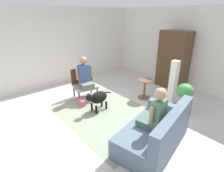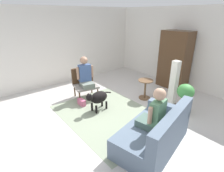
{
  "view_description": "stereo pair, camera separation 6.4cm",
  "coord_description": "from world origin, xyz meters",
  "px_view_note": "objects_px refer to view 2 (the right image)",
  "views": [
    {
      "loc": [
        3.09,
        -2.51,
        2.47
      ],
      "look_at": [
        0.05,
        0.06,
        0.82
      ],
      "focal_mm": 28.27,
      "sensor_mm": 36.0,
      "label": 1
    },
    {
      "loc": [
        3.13,
        -2.46,
        2.47
      ],
      "look_at": [
        0.05,
        0.06,
        0.82
      ],
      "focal_mm": 28.27,
      "sensor_mm": 36.0,
      "label": 2
    }
  ],
  "objects_px": {
    "person_on_couch": "(155,112)",
    "person_on_armchair": "(85,74)",
    "potted_plant": "(185,97)",
    "armchair": "(84,81)",
    "dog": "(98,98)",
    "armoire_cabinet": "(175,60)",
    "couch": "(155,133)",
    "handbag": "(82,102)",
    "round_end_table": "(145,88)",
    "column_lamp": "(174,84)"
  },
  "relations": [
    {
      "from": "potted_plant",
      "to": "armoire_cabinet",
      "type": "distance_m",
      "value": 1.96
    },
    {
      "from": "couch",
      "to": "person_on_armchair",
      "type": "bearing_deg",
      "value": 178.13
    },
    {
      "from": "couch",
      "to": "round_end_table",
      "type": "height_order",
      "value": "couch"
    },
    {
      "from": "person_on_couch",
      "to": "round_end_table",
      "type": "bearing_deg",
      "value": 134.81
    },
    {
      "from": "potted_plant",
      "to": "column_lamp",
      "type": "distance_m",
      "value": 0.52
    },
    {
      "from": "couch",
      "to": "column_lamp",
      "type": "relative_size",
      "value": 1.4
    },
    {
      "from": "dog",
      "to": "armoire_cabinet",
      "type": "distance_m",
      "value": 3.11
    },
    {
      "from": "person_on_couch",
      "to": "handbag",
      "type": "distance_m",
      "value": 2.47
    },
    {
      "from": "person_on_armchair",
      "to": "armoire_cabinet",
      "type": "height_order",
      "value": "armoire_cabinet"
    },
    {
      "from": "couch",
      "to": "armchair",
      "type": "relative_size",
      "value": 2.01
    },
    {
      "from": "round_end_table",
      "to": "handbag",
      "type": "xyz_separation_m",
      "value": [
        -0.86,
        -1.75,
        -0.25
      ]
    },
    {
      "from": "handbag",
      "to": "potted_plant",
      "type": "bearing_deg",
      "value": 41.4
    },
    {
      "from": "dog",
      "to": "column_lamp",
      "type": "bearing_deg",
      "value": 58.94
    },
    {
      "from": "person_on_armchair",
      "to": "round_end_table",
      "type": "height_order",
      "value": "person_on_armchair"
    },
    {
      "from": "person_on_armchair",
      "to": "dog",
      "type": "bearing_deg",
      "value": -9.59
    },
    {
      "from": "couch",
      "to": "dog",
      "type": "height_order",
      "value": "couch"
    },
    {
      "from": "person_on_couch",
      "to": "armchair",
      "type": "bearing_deg",
      "value": 176.84
    },
    {
      "from": "round_end_table",
      "to": "column_lamp",
      "type": "bearing_deg",
      "value": 19.2
    },
    {
      "from": "round_end_table",
      "to": "person_on_couch",
      "type": "bearing_deg",
      "value": -45.19
    },
    {
      "from": "person_on_couch",
      "to": "dog",
      "type": "xyz_separation_m",
      "value": [
        -1.82,
        -0.02,
        -0.38
      ]
    },
    {
      "from": "column_lamp",
      "to": "round_end_table",
      "type": "bearing_deg",
      "value": -160.8
    },
    {
      "from": "person_on_armchair",
      "to": "potted_plant",
      "type": "bearing_deg",
      "value": 31.91
    },
    {
      "from": "dog",
      "to": "potted_plant",
      "type": "height_order",
      "value": "potted_plant"
    },
    {
      "from": "armchair",
      "to": "dog",
      "type": "xyz_separation_m",
      "value": [
        1.0,
        -0.18,
        -0.14
      ]
    },
    {
      "from": "column_lamp",
      "to": "armoire_cabinet",
      "type": "bearing_deg",
      "value": 123.26
    },
    {
      "from": "column_lamp",
      "to": "handbag",
      "type": "distance_m",
      "value": 2.65
    },
    {
      "from": "couch",
      "to": "column_lamp",
      "type": "height_order",
      "value": "column_lamp"
    },
    {
      "from": "armoire_cabinet",
      "to": "person_on_couch",
      "type": "bearing_deg",
      "value": -62.9
    },
    {
      "from": "armchair",
      "to": "person_on_couch",
      "type": "relative_size",
      "value": 1.08
    },
    {
      "from": "round_end_table",
      "to": "potted_plant",
      "type": "height_order",
      "value": "potted_plant"
    },
    {
      "from": "person_on_couch",
      "to": "person_on_armchair",
      "type": "relative_size",
      "value": 0.94
    },
    {
      "from": "couch",
      "to": "potted_plant",
      "type": "bearing_deg",
      "value": 101.4
    },
    {
      "from": "couch",
      "to": "handbag",
      "type": "distance_m",
      "value": 2.43
    },
    {
      "from": "potted_plant",
      "to": "armoire_cabinet",
      "type": "height_order",
      "value": "armoire_cabinet"
    },
    {
      "from": "person_on_armchair",
      "to": "handbag",
      "type": "height_order",
      "value": "person_on_armchair"
    },
    {
      "from": "couch",
      "to": "armoire_cabinet",
      "type": "bearing_deg",
      "value": 117.99
    },
    {
      "from": "person_on_armchair",
      "to": "handbag",
      "type": "xyz_separation_m",
      "value": [
        0.3,
        -0.35,
        -0.69
      ]
    },
    {
      "from": "armchair",
      "to": "person_on_armchair",
      "type": "xyz_separation_m",
      "value": [
        0.16,
        -0.03,
        0.27
      ]
    },
    {
      "from": "armchair",
      "to": "round_end_table",
      "type": "height_order",
      "value": "armchair"
    },
    {
      "from": "armoire_cabinet",
      "to": "potted_plant",
      "type": "bearing_deg",
      "value": -48.01
    },
    {
      "from": "couch",
      "to": "person_on_armchair",
      "type": "relative_size",
      "value": 2.06
    },
    {
      "from": "couch",
      "to": "person_on_armchair",
      "type": "height_order",
      "value": "person_on_armchair"
    },
    {
      "from": "couch",
      "to": "person_on_couch",
      "type": "xyz_separation_m",
      "value": [
        -0.04,
        -0.03,
        0.46
      ]
    },
    {
      "from": "couch",
      "to": "person_on_armchair",
      "type": "distance_m",
      "value": 2.75
    },
    {
      "from": "armoire_cabinet",
      "to": "couch",
      "type": "bearing_deg",
      "value": -62.01
    },
    {
      "from": "person_on_armchair",
      "to": "column_lamp",
      "type": "height_order",
      "value": "person_on_armchair"
    },
    {
      "from": "armchair",
      "to": "person_on_couch",
      "type": "xyz_separation_m",
      "value": [
        2.82,
        -0.16,
        0.25
      ]
    },
    {
      "from": "couch",
      "to": "dog",
      "type": "xyz_separation_m",
      "value": [
        -1.86,
        -0.05,
        0.08
      ]
    },
    {
      "from": "potted_plant",
      "to": "person_on_couch",
      "type": "bearing_deg",
      "value": -80.29
    },
    {
      "from": "couch",
      "to": "armoire_cabinet",
      "type": "relative_size",
      "value": 0.94
    }
  ]
}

